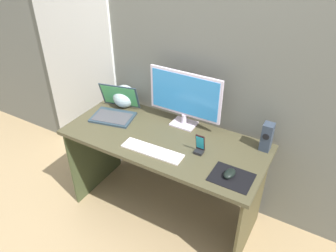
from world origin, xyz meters
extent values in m
plane|color=tan|center=(0.00, 0.00, 0.00)|extent=(8.00, 8.00, 0.00)
cube|color=slate|center=(0.00, 0.38, 1.25)|extent=(6.00, 0.04, 2.50)
cube|color=white|center=(-1.10, 0.35, 1.01)|extent=(0.82, 0.02, 2.02)
cube|color=#48442D|center=(0.00, 0.00, 0.72)|extent=(1.44, 0.63, 0.03)
cube|color=#414A2B|center=(-0.68, 0.00, 0.35)|extent=(0.02, 0.59, 0.70)
cube|color=#4E462A|center=(0.68, 0.00, 0.35)|extent=(0.02, 0.59, 0.70)
cube|color=silver|center=(0.04, 0.23, 0.74)|extent=(0.18, 0.14, 0.01)
cylinder|color=silver|center=(0.04, 0.23, 0.78)|extent=(0.04, 0.04, 0.07)
cube|color=silver|center=(0.04, 0.23, 0.98)|extent=(0.55, 0.02, 0.33)
cube|color=#338CD8|center=(0.04, 0.22, 0.98)|extent=(0.52, 0.00, 0.30)
cube|color=#303B4B|center=(0.65, 0.23, 0.83)|extent=(0.07, 0.07, 0.20)
cylinder|color=black|center=(0.65, 0.19, 0.85)|extent=(0.04, 0.00, 0.04)
cube|color=#2B3C49|center=(-0.47, 0.03, 0.74)|extent=(0.35, 0.29, 0.02)
cube|color=#47474C|center=(-0.47, 0.02, 0.75)|extent=(0.31, 0.22, 0.00)
cube|color=#2B3C49|center=(-0.51, 0.17, 0.85)|extent=(0.32, 0.14, 0.21)
cube|color=#4CB266|center=(-0.51, 0.17, 0.85)|extent=(0.29, 0.12, 0.18)
sphere|color=silver|center=(-0.51, 0.23, 0.82)|extent=(0.18, 0.18, 0.18)
cube|color=white|center=(0.01, -0.17, 0.74)|extent=(0.43, 0.13, 0.01)
cube|color=black|center=(0.55, -0.15, 0.73)|extent=(0.25, 0.20, 0.00)
ellipsoid|color=black|center=(0.54, -0.14, 0.75)|extent=(0.07, 0.11, 0.04)
cube|color=black|center=(0.29, -0.03, 0.74)|extent=(0.06, 0.05, 0.02)
cube|color=black|center=(0.29, -0.02, 0.81)|extent=(0.06, 0.03, 0.12)
cube|color=#26A5BF|center=(0.29, -0.03, 0.81)|extent=(0.05, 0.02, 0.10)
camera|label=1|loc=(0.95, -1.58, 2.05)|focal=34.55mm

